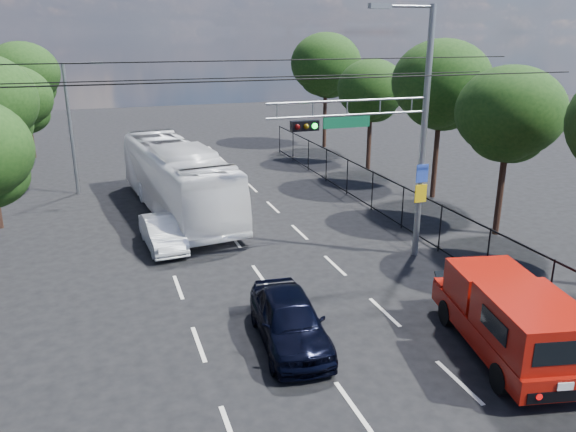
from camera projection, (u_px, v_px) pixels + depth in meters
name	position (u px, v px, depth m)	size (l,w,h in m)	color
ground	(353.00, 406.00, 13.48)	(120.00, 120.00, 0.00)	black
lane_markings	(224.00, 225.00, 26.07)	(6.12, 38.00, 0.01)	beige
signal_mast	(396.00, 126.00, 20.65)	(6.43, 0.39, 9.50)	slate
streetlight_left	(73.00, 122.00, 30.09)	(2.09, 0.22, 7.08)	slate
utility_wires	(250.00, 73.00, 19.16)	(22.00, 5.04, 0.74)	black
fence_right	(390.00, 200.00, 26.43)	(0.06, 34.03, 2.00)	black
tree_right_b	(509.00, 120.00, 23.46)	(4.50, 4.50, 7.31)	black
tree_right_c	(441.00, 90.00, 28.82)	(5.10, 5.10, 8.29)	black
tree_right_d	(371.00, 94.00, 35.27)	(4.32, 4.32, 7.02)	black
tree_right_e	(326.00, 69.00, 42.19)	(5.28, 5.28, 8.58)	black
tree_left_d	(15.00, 104.00, 31.63)	(4.20, 4.20, 6.83)	black
tree_left_e	(24.00, 78.00, 38.51)	(4.92, 4.92, 7.99)	black
red_pickup	(509.00, 317.00, 15.28)	(3.23, 6.10, 2.16)	black
navy_hatchback	(290.00, 320.00, 15.97)	(1.79, 4.44, 1.51)	black
white_bus	(178.00, 178.00, 27.61)	(2.86, 12.21, 3.40)	white
white_van	(163.00, 233.00, 23.23)	(1.37, 3.92, 1.29)	white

